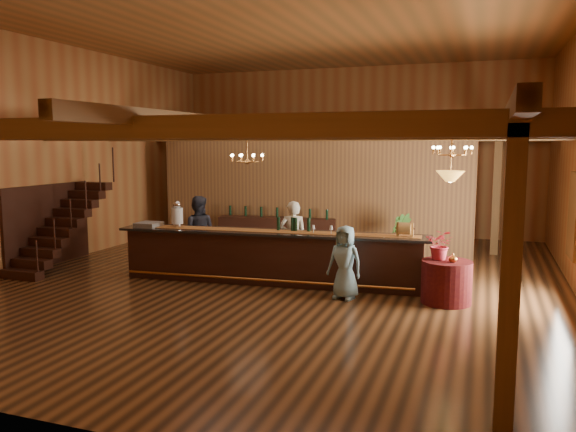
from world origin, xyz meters
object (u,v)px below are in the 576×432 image
(tasting_bar, at_px, (270,257))
(pendant_lamp, at_px, (450,176))
(beverage_dispenser, at_px, (177,214))
(floor_plant, at_px, (397,237))
(backbar_shelf, at_px, (277,233))
(chandelier_right, at_px, (452,150))
(round_table, at_px, (446,282))
(staff_second, at_px, (198,233))
(chandelier_left, at_px, (247,158))
(guest, at_px, (345,262))
(raffle_drum, at_px, (405,229))
(bartender, at_px, (293,238))

(tasting_bar, xyz_separation_m, pendant_lamp, (3.70, -0.34, 1.83))
(beverage_dispenser, height_order, floor_plant, beverage_dispenser)
(backbar_shelf, bearing_deg, chandelier_right, -37.15)
(round_table, xyz_separation_m, chandelier_right, (-0.06, 1.39, 2.46))
(staff_second, bearing_deg, tasting_bar, 144.87)
(round_table, distance_m, chandelier_left, 5.38)
(tasting_bar, distance_m, pendant_lamp, 4.14)
(guest, height_order, floor_plant, guest)
(backbar_shelf, xyz_separation_m, staff_second, (-0.93, -2.92, 0.42))
(round_table, height_order, pendant_lamp, pendant_lamp)
(backbar_shelf, bearing_deg, raffle_drum, -49.59)
(round_table, xyz_separation_m, chandelier_left, (-4.68, 1.39, 2.27))
(round_table, relative_size, staff_second, 0.53)
(beverage_dispenser, relative_size, chandelier_left, 0.75)
(tasting_bar, relative_size, raffle_drum, 20.06)
(pendant_lamp, bearing_deg, guest, -169.84)
(chandelier_left, relative_size, floor_plant, 0.63)
(tasting_bar, xyz_separation_m, floor_plant, (2.26, 3.05, 0.06))
(pendant_lamp, relative_size, guest, 0.63)
(raffle_drum, height_order, backbar_shelf, raffle_drum)
(beverage_dispenser, xyz_separation_m, staff_second, (0.06, 0.83, -0.53))
(backbar_shelf, height_order, chandelier_right, chandelier_right)
(backbar_shelf, bearing_deg, pendant_lamp, -48.14)
(raffle_drum, distance_m, staff_second, 5.00)
(beverage_dispenser, bearing_deg, tasting_bar, 3.45)
(backbar_shelf, relative_size, floor_plant, 2.60)
(bartender, height_order, staff_second, staff_second)
(tasting_bar, height_order, raffle_drum, raffle_drum)
(staff_second, bearing_deg, chandelier_right, 166.51)
(chandelier_right, bearing_deg, chandelier_left, 179.99)
(chandelier_right, bearing_deg, tasting_bar, -163.87)
(tasting_bar, xyz_separation_m, beverage_dispenser, (-2.19, -0.13, 0.84))
(beverage_dispenser, height_order, guest, beverage_dispenser)
(beverage_dispenser, distance_m, pendant_lamp, 5.98)
(bartender, bearing_deg, chandelier_left, -26.01)
(chandelier_right, distance_m, staff_second, 6.11)
(raffle_drum, distance_m, guest, 1.46)
(guest, bearing_deg, tasting_bar, 171.40)
(floor_plant, bearing_deg, chandelier_left, -148.40)
(backbar_shelf, distance_m, round_table, 6.30)
(backbar_shelf, bearing_deg, chandelier_left, -94.33)
(pendant_lamp, distance_m, staff_second, 6.11)
(tasting_bar, relative_size, chandelier_right, 8.52)
(chandelier_left, bearing_deg, staff_second, -162.70)
(beverage_dispenser, height_order, raffle_drum, beverage_dispenser)
(beverage_dispenser, xyz_separation_m, bartender, (2.42, 0.97, -0.56))
(beverage_dispenser, height_order, bartender, beverage_dispenser)
(round_table, height_order, chandelier_left, chandelier_left)
(backbar_shelf, height_order, chandelier_left, chandelier_left)
(chandelier_left, bearing_deg, pendant_lamp, -16.55)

